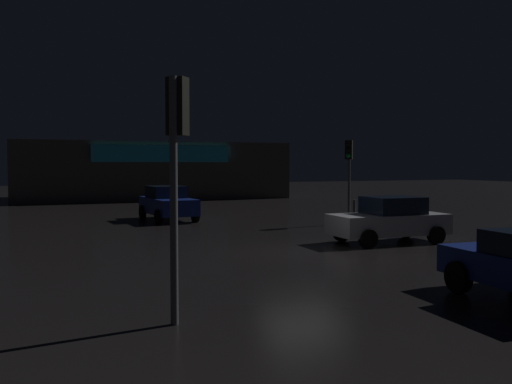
# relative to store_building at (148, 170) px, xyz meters

# --- Properties ---
(ground_plane) EXTENTS (120.00, 120.00, 0.00)m
(ground_plane) POSITION_rel_store_building_xyz_m (-1.38, -29.81, -2.17)
(ground_plane) COLOR black
(store_building) EXTENTS (20.30, 10.16, 4.33)m
(store_building) POSITION_rel_store_building_xyz_m (0.00, 0.00, 0.00)
(store_building) COLOR #4C4742
(store_building) RESTS_ON ground
(traffic_signal_main) EXTENTS (0.42, 0.42, 4.19)m
(traffic_signal_main) POSITION_rel_store_building_xyz_m (-6.85, -35.79, 0.87)
(traffic_signal_main) COLOR #595B60
(traffic_signal_main) RESTS_ON ground
(traffic_signal_cross_left) EXTENTS (0.41, 0.43, 3.76)m
(traffic_signal_cross_left) POSITION_rel_store_building_xyz_m (4.25, -23.26, 0.71)
(traffic_signal_cross_left) COLOR #595B60
(traffic_signal_cross_left) RESTS_ON ground
(car_near) EXTENTS (4.08, 2.06, 1.59)m
(car_near) POSITION_rel_store_building_xyz_m (2.39, -28.95, -1.38)
(car_near) COLOR #B7B7BF
(car_near) RESTS_ON ground
(car_far) EXTENTS (2.20, 4.29, 1.65)m
(car_far) POSITION_rel_store_building_xyz_m (-2.84, -18.43, -1.34)
(car_far) COLOR navy
(car_far) RESTS_ON ground
(bollard_kerb_a) EXTENTS (0.14, 0.14, 0.97)m
(bollard_kerb_a) POSITION_rel_store_building_xyz_m (5.58, -21.64, -1.68)
(bollard_kerb_a) COLOR #595B60
(bollard_kerb_a) RESTS_ON ground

